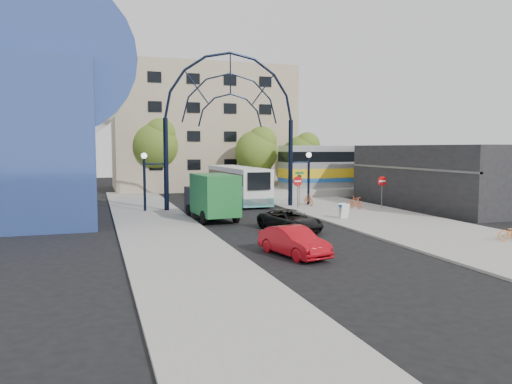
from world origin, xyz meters
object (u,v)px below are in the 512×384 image
object	(u,v)px
tree_north_a	(258,149)
tree_north_c	(303,152)
stop_sign	(298,184)
train_car	(394,166)
tree_north_b	(156,143)
bike_near_b	(355,203)
bike_near_a	(309,199)
black_suv	(290,220)
street_name_sign	(299,182)
green_truck	(211,197)
red_sedan	(294,242)
do_not_enter_sign	(382,184)
city_bus	(238,184)
sandwich_board	(344,209)
gateway_arch	(230,99)

from	to	relation	value
tree_north_a	tree_north_c	distance (m)	6.33
stop_sign	train_car	bearing A→B (deg)	33.34
tree_north_b	bike_near_b	size ratio (longest dim) A/B	5.15
tree_north_c	stop_sign	bearing A→B (deg)	-114.69
stop_sign	tree_north_c	xyz separation A→B (m)	(7.32, 15.93, 2.28)
tree_north_b	bike_near_a	bearing A→B (deg)	-57.50
black_suv	bike_near_a	distance (m)	12.19
street_name_sign	black_suv	world-z (taller)	street_name_sign
tree_north_b	green_truck	distance (m)	21.48
black_suv	red_sedan	xyz separation A→B (m)	(-2.35, -6.25, 0.04)
bike_near_b	do_not_enter_sign	bearing A→B (deg)	-21.09
train_car	tree_north_b	world-z (taller)	tree_north_b
do_not_enter_sign	city_bus	xyz separation A→B (m)	(-9.18, 8.47, -0.35)
green_truck	bike_near_a	bearing A→B (deg)	23.66
do_not_enter_sign	bike_near_b	bearing A→B (deg)	169.00
tree_north_b	red_sedan	world-z (taller)	tree_north_b
train_car	tree_north_c	xyz separation A→B (m)	(-7.88, 5.93, 1.37)
train_car	do_not_enter_sign	bearing A→B (deg)	-126.87
bike_near_a	tree_north_c	bearing A→B (deg)	70.32
city_bus	bike_near_a	distance (m)	6.78
green_truck	tree_north_c	bearing A→B (deg)	48.08
train_car	street_name_sign	bearing A→B (deg)	-147.58
sandwich_board	green_truck	distance (m)	8.87
street_name_sign	bike_near_a	xyz separation A→B (m)	(1.29, 1.06, -1.55)
black_suv	bike_near_a	xyz separation A→B (m)	(5.91, 10.66, -0.03)
green_truck	do_not_enter_sign	bearing A→B (deg)	0.95
green_truck	tree_north_a	bearing A→B (deg)	58.55
street_name_sign	city_bus	distance (m)	6.79
green_truck	red_sedan	distance (m)	12.12
tree_north_c	green_truck	world-z (taller)	tree_north_c
street_name_sign	sandwich_board	distance (m)	6.78
street_name_sign	red_sedan	world-z (taller)	street_name_sign
do_not_enter_sign	tree_north_b	xyz separation A→B (m)	(-14.88, 19.93, 3.29)
stop_sign	green_truck	xyz separation A→B (m)	(-7.57, -3.20, -0.46)
red_sedan	stop_sign	bearing A→B (deg)	53.60
stop_sign	bike_near_a	world-z (taller)	stop_sign
bike_near_b	city_bus	bearing A→B (deg)	121.34
train_car	red_sedan	world-z (taller)	train_car
stop_sign	bike_near_a	distance (m)	2.75
street_name_sign	train_car	bearing A→B (deg)	32.42
street_name_sign	bike_near_b	world-z (taller)	street_name_sign
stop_sign	do_not_enter_sign	size ratio (longest dim) A/B	1.01
tree_north_a	city_bus	world-z (taller)	tree_north_a
gateway_arch	bike_near_b	bearing A→B (deg)	-21.94
sandwich_board	black_suv	bearing A→B (deg)	-149.36
tree_north_b	tree_north_c	world-z (taller)	tree_north_b
stop_sign	black_suv	size ratio (longest dim) A/B	0.57
tree_north_a	street_name_sign	bearing A→B (deg)	-93.96
tree_north_a	black_suv	bearing A→B (deg)	-103.60
red_sedan	tree_north_b	bearing A→B (deg)	80.55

